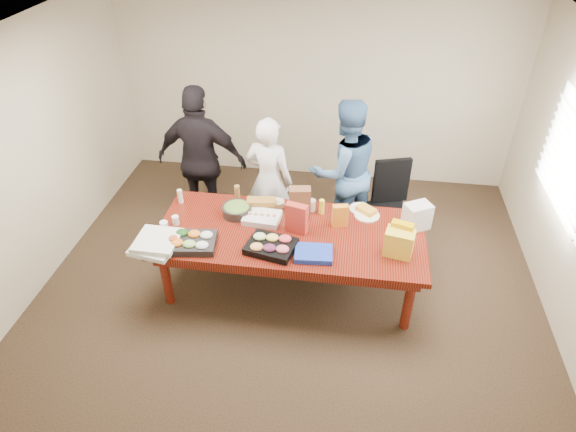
% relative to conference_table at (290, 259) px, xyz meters
% --- Properties ---
extents(floor, '(5.50, 5.00, 0.02)m').
position_rel_conference_table_xyz_m(floor, '(0.00, 0.00, -0.39)').
color(floor, '#47301E').
rests_on(floor, ground).
extents(ceiling, '(5.50, 5.00, 0.02)m').
position_rel_conference_table_xyz_m(ceiling, '(0.00, 0.00, 2.33)').
color(ceiling, white).
rests_on(ceiling, wall_back).
extents(wall_back, '(5.50, 0.04, 2.70)m').
position_rel_conference_table_xyz_m(wall_back, '(0.00, 2.50, 0.98)').
color(wall_back, beige).
rests_on(wall_back, floor).
extents(wall_front, '(5.50, 0.04, 2.70)m').
position_rel_conference_table_xyz_m(wall_front, '(0.00, -2.50, 0.98)').
color(wall_front, beige).
rests_on(wall_front, floor).
extents(wall_left, '(0.04, 5.00, 2.70)m').
position_rel_conference_table_xyz_m(wall_left, '(-2.75, 0.00, 0.98)').
color(wall_left, beige).
rests_on(wall_left, floor).
extents(window_panel, '(0.03, 1.40, 1.10)m').
position_rel_conference_table_xyz_m(window_panel, '(2.72, 0.60, 1.12)').
color(window_panel, white).
rests_on(window_panel, wall_right).
extents(window_blinds, '(0.04, 1.36, 1.00)m').
position_rel_conference_table_xyz_m(window_blinds, '(2.68, 0.60, 1.12)').
color(window_blinds, beige).
rests_on(window_blinds, wall_right).
extents(conference_table, '(2.80, 1.20, 0.75)m').
position_rel_conference_table_xyz_m(conference_table, '(0.00, 0.00, 0.00)').
color(conference_table, '#4C1C0F').
rests_on(conference_table, floor).
extents(office_chair, '(0.66, 0.66, 1.04)m').
position_rel_conference_table_xyz_m(office_chair, '(1.07, 0.90, 0.14)').
color(office_chair, black).
rests_on(office_chair, floor).
extents(person_center, '(0.66, 0.51, 1.61)m').
position_rel_conference_table_xyz_m(person_center, '(-0.38, 0.88, 0.43)').
color(person_center, white).
rests_on(person_center, floor).
extents(person_right, '(1.08, 1.00, 1.79)m').
position_rel_conference_table_xyz_m(person_right, '(0.50, 1.09, 0.52)').
color(person_right, teal).
rests_on(person_right, floor).
extents(person_left, '(1.12, 0.51, 1.88)m').
position_rel_conference_table_xyz_m(person_left, '(-1.23, 1.01, 0.57)').
color(person_left, black).
rests_on(person_left, floor).
extents(veggie_tray, '(0.51, 0.43, 0.07)m').
position_rel_conference_table_xyz_m(veggie_tray, '(-0.94, -0.36, 0.41)').
color(veggie_tray, black).
rests_on(veggie_tray, conference_table).
extents(fruit_tray, '(0.54, 0.46, 0.07)m').
position_rel_conference_table_xyz_m(fruit_tray, '(-0.15, -0.31, 0.41)').
color(fruit_tray, black).
rests_on(fruit_tray, conference_table).
extents(sheet_cake, '(0.41, 0.32, 0.07)m').
position_rel_conference_table_xyz_m(sheet_cake, '(-0.33, 0.16, 0.41)').
color(sheet_cake, silver).
rests_on(sheet_cake, conference_table).
extents(salad_bowl, '(0.39, 0.39, 0.10)m').
position_rel_conference_table_xyz_m(salad_bowl, '(-0.62, 0.23, 0.43)').
color(salad_bowl, '#2A2622').
rests_on(salad_bowl, conference_table).
extents(chip_bag_blue, '(0.38, 0.30, 0.06)m').
position_rel_conference_table_xyz_m(chip_bag_blue, '(0.28, -0.35, 0.40)').
color(chip_bag_blue, '#1C37B4').
rests_on(chip_bag_blue, conference_table).
extents(chip_bag_red, '(0.24, 0.15, 0.33)m').
position_rel_conference_table_xyz_m(chip_bag_red, '(0.06, 0.02, 0.54)').
color(chip_bag_red, '#B22D22').
rests_on(chip_bag_red, conference_table).
extents(chip_bag_yellow, '(0.23, 0.15, 0.32)m').
position_rel_conference_table_xyz_m(chip_bag_yellow, '(1.12, -0.12, 0.54)').
color(chip_bag_yellow, '#DCA700').
rests_on(chip_bag_yellow, conference_table).
extents(chip_bag_orange, '(0.18, 0.11, 0.25)m').
position_rel_conference_table_xyz_m(chip_bag_orange, '(0.50, 0.18, 0.50)').
color(chip_bag_orange, orange).
rests_on(chip_bag_orange, conference_table).
extents(mayo_jar, '(0.11, 0.11, 0.13)m').
position_rel_conference_table_xyz_m(mayo_jar, '(0.18, 0.42, 0.44)').
color(mayo_jar, silver).
rests_on(mayo_jar, conference_table).
extents(mustard_bottle, '(0.06, 0.06, 0.17)m').
position_rel_conference_table_xyz_m(mustard_bottle, '(0.29, 0.39, 0.46)').
color(mustard_bottle, yellow).
rests_on(mustard_bottle, conference_table).
extents(dressing_bottle, '(0.08, 0.08, 0.19)m').
position_rel_conference_table_xyz_m(dressing_bottle, '(-0.67, 0.50, 0.47)').
color(dressing_bottle, brown).
rests_on(dressing_bottle, conference_table).
extents(ranch_bottle, '(0.07, 0.07, 0.17)m').
position_rel_conference_table_xyz_m(ranch_bottle, '(-1.30, 0.36, 0.46)').
color(ranch_bottle, white).
rests_on(ranch_bottle, conference_table).
extents(banana_bunch, '(0.25, 0.23, 0.07)m').
position_rel_conference_table_xyz_m(banana_bunch, '(0.78, 0.46, 0.41)').
color(banana_bunch, gold).
rests_on(banana_bunch, conference_table).
extents(bread_loaf, '(0.33, 0.18, 0.13)m').
position_rel_conference_table_xyz_m(bread_loaf, '(-0.37, 0.37, 0.44)').
color(bread_loaf, olive).
rests_on(bread_loaf, conference_table).
extents(kraft_bag, '(0.25, 0.17, 0.30)m').
position_rel_conference_table_xyz_m(kraft_bag, '(0.05, 0.38, 0.53)').
color(kraft_bag, brown).
rests_on(kraft_bag, conference_table).
extents(red_cup, '(0.09, 0.09, 0.11)m').
position_rel_conference_table_xyz_m(red_cup, '(-1.12, -0.41, 0.43)').
color(red_cup, '#AB421C').
rests_on(red_cup, conference_table).
extents(clear_cup_a, '(0.09, 0.09, 0.12)m').
position_rel_conference_table_xyz_m(clear_cup_a, '(-1.30, -0.17, 0.43)').
color(clear_cup_a, white).
rests_on(clear_cup_a, conference_table).
extents(clear_cup_b, '(0.08, 0.08, 0.10)m').
position_rel_conference_table_xyz_m(clear_cup_b, '(-1.22, -0.04, 0.43)').
color(clear_cup_b, white).
rests_on(clear_cup_b, conference_table).
extents(pizza_box_lower, '(0.48, 0.48, 0.05)m').
position_rel_conference_table_xyz_m(pizza_box_lower, '(-1.30, -0.45, 0.40)').
color(pizza_box_lower, white).
rests_on(pizza_box_lower, conference_table).
extents(pizza_box_upper, '(0.43, 0.43, 0.05)m').
position_rel_conference_table_xyz_m(pizza_box_upper, '(-1.28, -0.42, 0.45)').
color(pizza_box_upper, white).
rests_on(pizza_box_upper, pizza_box_lower).
extents(plate_a, '(0.35, 0.35, 0.02)m').
position_rel_conference_table_xyz_m(plate_a, '(0.79, 0.41, 0.38)').
color(plate_a, white).
rests_on(plate_a, conference_table).
extents(plate_b, '(0.28, 0.28, 0.02)m').
position_rel_conference_table_xyz_m(plate_b, '(0.72, 0.52, 0.38)').
color(plate_b, white).
rests_on(plate_b, conference_table).
extents(dip_bowl_a, '(0.16, 0.16, 0.05)m').
position_rel_conference_table_xyz_m(dip_bowl_a, '(0.09, 0.25, 0.40)').
color(dip_bowl_a, beige).
rests_on(dip_bowl_a, conference_table).
extents(dip_bowl_b, '(0.19, 0.19, 0.06)m').
position_rel_conference_table_xyz_m(dip_bowl_b, '(-0.21, 0.46, 0.41)').
color(dip_bowl_b, beige).
rests_on(dip_bowl_b, conference_table).
extents(grocery_bag_white, '(0.32, 0.29, 0.28)m').
position_rel_conference_table_xyz_m(grocery_bag_white, '(1.30, 0.27, 0.52)').
color(grocery_bag_white, silver).
rests_on(grocery_bag_white, conference_table).
extents(grocery_bag_yellow, '(0.31, 0.24, 0.27)m').
position_rel_conference_table_xyz_m(grocery_bag_yellow, '(1.10, -0.20, 0.51)').
color(grocery_bag_yellow, yellow).
rests_on(grocery_bag_yellow, conference_table).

